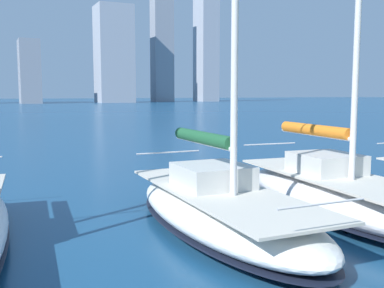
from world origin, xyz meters
name	(u,v)px	position (x,y,z in m)	size (l,w,h in m)	color
city_skyline	(30,49)	(-9.94, -159.01, 17.95)	(167.54, 20.34, 51.02)	#9BA0AA
sailboat_orange	(335,192)	(-4.29, -7.04, 0.64)	(3.28, 8.19, 9.46)	white
sailboat_forest	(220,207)	(-0.75, -7.07, 0.60)	(2.86, 7.91, 9.85)	white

